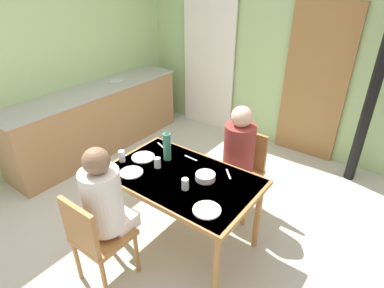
{
  "coord_description": "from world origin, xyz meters",
  "views": [
    {
      "loc": [
        1.78,
        -1.85,
        2.29
      ],
      "look_at": [
        0.37,
        0.04,
        0.99
      ],
      "focal_mm": 29.52,
      "sensor_mm": 36.0,
      "label": 1
    }
  ],
  "objects": [
    {
      "name": "dining_table",
      "position": [
        0.37,
        -0.11,
        0.66
      ],
      "size": [
        1.32,
        0.82,
        0.74
      ],
      "color": "#A46F3A",
      "rests_on": "ground_plane"
    },
    {
      "name": "ground_plane",
      "position": [
        0.0,
        0.0,
        0.0
      ],
      "size": [
        5.99,
        5.99,
        0.0
      ],
      "primitive_type": "plane",
      "color": "beige"
    },
    {
      "name": "stove_pipe_column",
      "position": [
        1.41,
        1.95,
        1.29
      ],
      "size": [
        0.12,
        0.12,
        2.58
      ],
      "primitive_type": "cylinder",
      "color": "black",
      "rests_on": "ground_plane"
    },
    {
      "name": "cutlery_knife_near",
      "position": [
        0.26,
        0.17,
        0.74
      ],
      "size": [
        0.15,
        0.03,
        0.0
      ],
      "primitive_type": "cube",
      "rotation": [
        0.0,
        0.0,
        6.22
      ],
      "color": "silver",
      "rests_on": "dining_table"
    },
    {
      "name": "dinner_plate_far_center",
      "position": [
        -0.11,
        -0.09,
        0.74
      ],
      "size": [
        0.22,
        0.22,
        0.01
      ],
      "primitive_type": "cylinder",
      "color": "white",
      "rests_on": "dining_table"
    },
    {
      "name": "kitchen_counter",
      "position": [
        -1.7,
        0.61,
        0.45
      ],
      "size": [
        0.61,
        2.63,
        0.91
      ],
      "color": "#A0764C",
      "rests_on": "ground_plane"
    },
    {
      "name": "water_bottle_green_near",
      "position": [
        0.09,
        0.03,
        0.88
      ],
      "size": [
        0.07,
        0.07,
        0.3
      ],
      "color": "#3A846A",
      "rests_on": "dining_table"
    },
    {
      "name": "cutlery_fork_near",
      "position": [
        0.68,
        0.16,
        0.74
      ],
      "size": [
        0.12,
        0.12,
        0.0
      ],
      "primitive_type": "cube",
      "rotation": [
        0.0,
        0.0,
        5.47
      ],
      "color": "silver",
      "rests_on": "dining_table"
    },
    {
      "name": "curtain_panel",
      "position": [
        -0.92,
        2.2,
        1.08
      ],
      "size": [
        0.9,
        0.03,
        2.17
      ],
      "primitive_type": "cube",
      "color": "white",
      "rests_on": "ground_plane"
    },
    {
      "name": "chair_near_diner",
      "position": [
        0.12,
        -0.87,
        0.5
      ],
      "size": [
        0.4,
        0.4,
        0.87
      ],
      "color": "#A46F3A",
      "rests_on": "ground_plane"
    },
    {
      "name": "wall_left",
      "position": [
        -2.03,
        0.58,
        1.29
      ],
      "size": [
        0.1,
        3.46,
        2.58
      ],
      "primitive_type": "cube",
      "color": "#A8CB85",
      "rests_on": "ground_plane"
    },
    {
      "name": "chair_far_diner",
      "position": [
        0.57,
        0.65,
        0.5
      ],
      "size": [
        0.4,
        0.4,
        0.87
      ],
      "rotation": [
        0.0,
        0.0,
        3.14
      ],
      "color": "#A46F3A",
      "rests_on": "ground_plane"
    },
    {
      "name": "cutlery_knife_far",
      "position": [
        -0.13,
        0.19,
        0.74
      ],
      "size": [
        0.15,
        0.07,
        0.0
      ],
      "primitive_type": "cube",
      "rotation": [
        0.0,
        0.0,
        5.9
      ],
      "color": "silver",
      "rests_on": "dining_table"
    },
    {
      "name": "door_wooden",
      "position": [
        0.71,
        2.22,
        1.0
      ],
      "size": [
        0.8,
        0.05,
        2.0
      ],
      "primitive_type": "cube",
      "color": "olive",
      "rests_on": "ground_plane"
    },
    {
      "name": "person_far_diner",
      "position": [
        0.57,
        0.52,
        0.78
      ],
      "size": [
        0.3,
        0.37,
        0.77
      ],
      "rotation": [
        0.0,
        0.0,
        3.14
      ],
      "color": "brown",
      "rests_on": "ground_plane"
    },
    {
      "name": "drinking_glass_by_far_diner",
      "position": [
        0.51,
        -0.23,
        0.79
      ],
      "size": [
        0.06,
        0.06,
        0.1
      ],
      "primitive_type": "cylinder",
      "color": "silver",
      "rests_on": "dining_table"
    },
    {
      "name": "dinner_plate_near_right",
      "position": [
        0.8,
        -0.35,
        0.74
      ],
      "size": [
        0.21,
        0.21,
        0.01
      ],
      "primitive_type": "cylinder",
      "color": "white",
      "rests_on": "dining_table"
    },
    {
      "name": "dinner_plate_near_left",
      "position": [
        -0.01,
        -0.33,
        0.74
      ],
      "size": [
        0.2,
        0.2,
        0.01
      ],
      "primitive_type": "cylinder",
      "color": "white",
      "rests_on": "dining_table"
    },
    {
      "name": "drinking_glass_spare_center",
      "position": [
        -0.22,
        -0.25,
        0.79
      ],
      "size": [
        0.06,
        0.06,
        0.11
      ],
      "primitive_type": "cylinder",
      "color": "silver",
      "rests_on": "dining_table"
    },
    {
      "name": "serving_bowl_center",
      "position": [
        0.56,
        -0.03,
        0.76
      ],
      "size": [
        0.17,
        0.17,
        0.05
      ],
      "primitive_type": "cylinder",
      "color": "silver",
      "rests_on": "dining_table"
    },
    {
      "name": "person_near_diner",
      "position": [
        0.12,
        -0.74,
        0.78
      ],
      "size": [
        0.3,
        0.37,
        0.77
      ],
      "color": "white",
      "rests_on": "ground_plane"
    },
    {
      "name": "drinking_glass_by_near_diner",
      "position": [
        0.11,
        -0.13,
        0.78
      ],
      "size": [
        0.06,
        0.06,
        0.09
      ],
      "primitive_type": "cylinder",
      "color": "silver",
      "rests_on": "dining_table"
    },
    {
      "name": "wall_back",
      "position": [
        0.0,
        2.3,
        1.29
      ],
      "size": [
        4.26,
        0.1,
        2.58
      ],
      "primitive_type": "cube",
      "color": "#A6C884",
      "rests_on": "ground_plane"
    }
  ]
}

